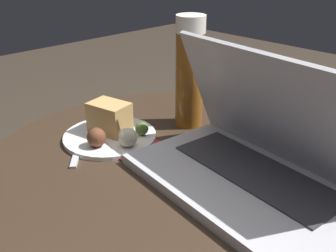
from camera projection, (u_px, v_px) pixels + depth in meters
name	position (u px, v px, depth m)	size (l,w,h in m)	color
table	(177.00, 214.00, 0.77)	(0.73, 0.73, 0.54)	black
napkin	(117.00, 143.00, 0.78)	(0.17, 0.13, 0.00)	#B7332D
laptop	(253.00, 159.00, 0.63)	(0.39, 0.27, 0.22)	silver
beer_glass	(190.00, 72.00, 0.81)	(0.06, 0.06, 0.23)	brown
snack_plate	(111.00, 129.00, 0.79)	(0.19, 0.19, 0.07)	white
fork	(81.00, 141.00, 0.78)	(0.15, 0.13, 0.00)	silver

